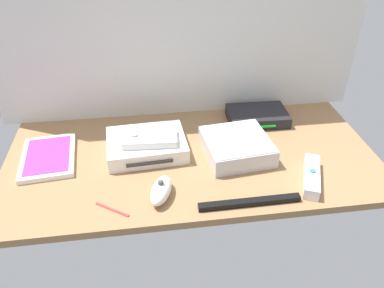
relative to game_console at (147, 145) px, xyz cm
name	(u,v)px	position (x,y,z in cm)	size (l,w,h in cm)	color
ground_plane	(192,159)	(12.01, -3.71, -3.20)	(100.00, 48.00, 2.00)	#936D47
back_wall	(180,11)	(12.01, 20.89, 29.80)	(110.00, 1.20, 64.00)	silver
game_console	(147,145)	(0.00, 0.00, 0.00)	(21.95, 17.49, 4.40)	white
mini_computer	(237,146)	(24.10, -4.50, 0.44)	(18.69, 18.69, 5.30)	silver
game_case	(48,157)	(-26.32, 0.15, -1.44)	(15.24, 20.14, 1.56)	white
network_router	(257,116)	(34.59, 11.85, -0.50)	(18.27, 12.70, 3.40)	black
remote_wand	(312,176)	(39.87, -18.05, -0.69)	(8.99, 15.05, 3.40)	white
remote_nunchuk	(161,190)	(2.64, -18.70, -0.16)	(7.44, 10.89, 5.10)	white
remote_classic_pad	(150,138)	(0.94, -1.37, 3.21)	(14.81, 8.77, 2.40)	white
sensor_bar	(250,202)	(22.58, -24.14, -1.50)	(24.00, 1.80, 1.40)	black
stylus_pen	(112,209)	(-8.76, -21.52, -1.85)	(0.70, 0.70, 9.00)	red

